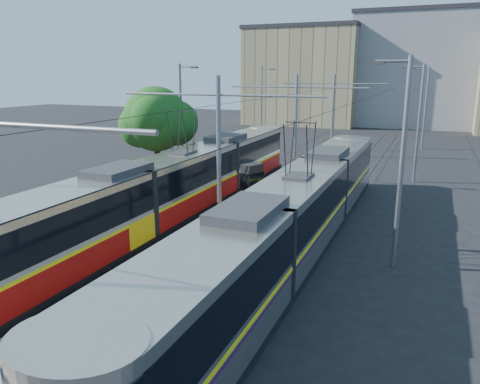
% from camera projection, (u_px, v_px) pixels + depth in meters
% --- Properties ---
extents(ground, '(160.00, 160.00, 0.00)m').
position_uv_depth(ground, '(107.00, 327.00, 13.99)').
color(ground, black).
rests_on(ground, ground).
extents(platform, '(4.00, 50.00, 0.30)m').
position_uv_depth(platform, '(281.00, 193.00, 29.17)').
color(platform, gray).
rests_on(platform, ground).
extents(tactile_strip_left, '(0.70, 50.00, 0.01)m').
position_uv_depth(tactile_strip_left, '(259.00, 188.00, 29.67)').
color(tactile_strip_left, gray).
rests_on(tactile_strip_left, platform).
extents(tactile_strip_right, '(0.70, 50.00, 0.01)m').
position_uv_depth(tactile_strip_right, '(303.00, 192.00, 28.59)').
color(tactile_strip_right, gray).
rests_on(tactile_strip_right, platform).
extents(rails, '(8.71, 70.00, 0.03)m').
position_uv_depth(rails, '(280.00, 195.00, 29.20)').
color(rails, gray).
rests_on(rails, ground).
extents(tram_left, '(2.43, 27.70, 5.50)m').
position_uv_depth(tram_left, '(184.00, 183.00, 24.94)').
color(tram_left, black).
rests_on(tram_left, ground).
extents(tram_right, '(2.43, 27.76, 5.50)m').
position_uv_depth(tram_right, '(297.00, 211.00, 19.24)').
color(tram_right, black).
rests_on(tram_right, ground).
extents(catenary, '(9.20, 70.00, 7.00)m').
position_uv_depth(catenary, '(266.00, 127.00, 25.54)').
color(catenary, slate).
rests_on(catenary, platform).
extents(street_lamps, '(15.18, 38.22, 8.00)m').
position_uv_depth(street_lamps, '(300.00, 122.00, 31.76)').
color(street_lamps, slate).
rests_on(street_lamps, ground).
extents(shelter, '(1.06, 1.31, 2.50)m').
position_uv_depth(shelter, '(252.00, 186.00, 24.59)').
color(shelter, black).
rests_on(shelter, platform).
extents(tree, '(4.55, 4.21, 6.61)m').
position_uv_depth(tree, '(161.00, 120.00, 29.79)').
color(tree, '#382314').
rests_on(tree, ground).
extents(building_left, '(16.32, 12.24, 13.96)m').
position_uv_depth(building_left, '(305.00, 76.00, 69.69)').
color(building_left, '#968A66').
rests_on(building_left, ground).
extents(building_centre, '(18.36, 14.28, 15.73)m').
position_uv_depth(building_centre, '(421.00, 70.00, 67.11)').
color(building_centre, gray).
rests_on(building_centre, ground).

